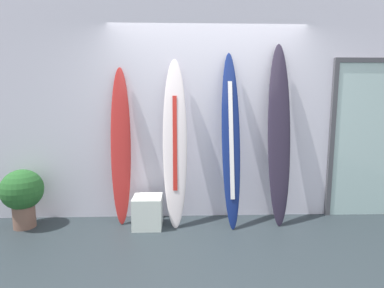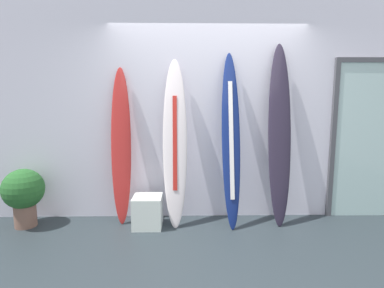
# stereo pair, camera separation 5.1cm
# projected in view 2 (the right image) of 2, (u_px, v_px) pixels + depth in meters

# --- Properties ---
(ground) EXTENTS (8.00, 8.00, 0.04)m
(ground) POSITION_uv_depth(u_px,v_px,m) (216.00, 264.00, 2.88)
(ground) COLOR #283135
(wall_back) EXTENTS (7.20, 0.20, 2.80)m
(wall_back) POSITION_uv_depth(u_px,v_px,m) (207.00, 112.00, 3.97)
(wall_back) COLOR silver
(wall_back) RESTS_ON ground
(surfboard_crimson) EXTENTS (0.26, 0.30, 1.96)m
(surfboard_crimson) POSITION_uv_depth(u_px,v_px,m) (121.00, 146.00, 3.75)
(surfboard_crimson) COLOR #B62724
(surfboard_crimson) RESTS_ON ground
(surfboard_ivory) EXTENTS (0.31, 0.42, 2.06)m
(surfboard_ivory) POSITION_uv_depth(u_px,v_px,m) (175.00, 143.00, 3.68)
(surfboard_ivory) COLOR silver
(surfboard_ivory) RESTS_ON ground
(surfboard_navy) EXTENTS (0.25, 0.50, 2.14)m
(surfboard_navy) POSITION_uv_depth(u_px,v_px,m) (231.00, 140.00, 3.66)
(surfboard_navy) COLOR navy
(surfboard_navy) RESTS_ON ground
(surfboard_charcoal) EXTENTS (0.29, 0.40, 2.25)m
(surfboard_charcoal) POSITION_uv_depth(u_px,v_px,m) (279.00, 135.00, 3.70)
(surfboard_charcoal) COLOR #272031
(surfboard_charcoal) RESTS_ON ground
(display_block_left) EXTENTS (0.35, 0.35, 0.39)m
(display_block_left) POSITION_uv_depth(u_px,v_px,m) (148.00, 211.00, 3.69)
(display_block_left) COLOR silver
(display_block_left) RESTS_ON ground
(glass_door) EXTENTS (1.21, 0.06, 2.09)m
(glass_door) POSITION_uv_depth(u_px,v_px,m) (376.00, 137.00, 3.94)
(glass_door) COLOR silver
(glass_door) RESTS_ON ground
(potted_plant) EXTENTS (0.49, 0.49, 0.72)m
(potted_plant) POSITION_uv_depth(u_px,v_px,m) (24.00, 192.00, 3.66)
(potted_plant) COLOR #7E5A4A
(potted_plant) RESTS_ON ground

